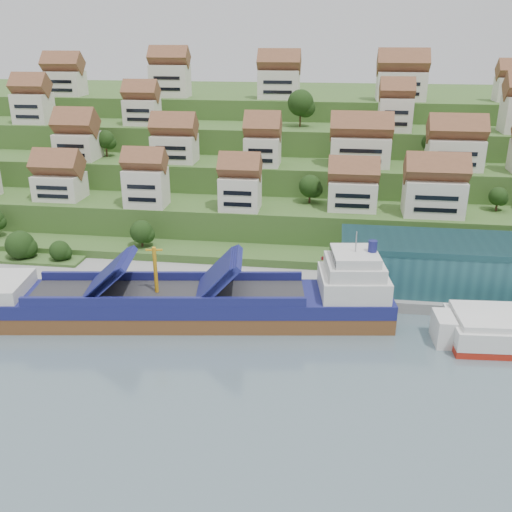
# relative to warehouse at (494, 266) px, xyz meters

# --- Properties ---
(ground) EXTENTS (300.00, 300.00, 0.00)m
(ground) POSITION_rel_warehouse_xyz_m (-52.00, -17.00, -7.20)
(ground) COLOR slate
(ground) RESTS_ON ground
(quay) EXTENTS (180.00, 14.00, 2.20)m
(quay) POSITION_rel_warehouse_xyz_m (-32.00, -2.00, -6.10)
(quay) COLOR gray
(quay) RESTS_ON ground
(hillside) EXTENTS (260.00, 128.00, 31.00)m
(hillside) POSITION_rel_warehouse_xyz_m (-52.00, 86.55, 3.46)
(hillside) COLOR #2D4C1E
(hillside) RESTS_ON ground
(hillside_village) EXTENTS (155.81, 62.32, 29.75)m
(hillside_village) POSITION_rel_warehouse_xyz_m (-44.62, 44.00, 17.13)
(hillside_village) COLOR beige
(hillside_village) RESTS_ON ground
(hillside_trees) EXTENTS (134.53, 62.50, 32.85)m
(hillside_trees) POSITION_rel_warehouse_xyz_m (-61.78, 29.72, 10.60)
(hillside_trees) COLOR #1C3812
(hillside_trees) RESTS_ON ground
(warehouse) EXTENTS (60.00, 15.00, 10.00)m
(warehouse) POSITION_rel_warehouse_xyz_m (0.00, 0.00, 0.00)
(warehouse) COLOR #21525A
(warehouse) RESTS_ON quay
(flagpole) EXTENTS (1.28, 0.16, 8.00)m
(flagpole) POSITION_rel_warehouse_xyz_m (-33.89, -7.00, -0.32)
(flagpole) COLOR gray
(flagpole) RESTS_ON quay
(cargo_ship) EXTENTS (79.18, 22.63, 17.36)m
(cargo_ship) POSITION_rel_warehouse_xyz_m (-57.49, -16.88, -3.90)
(cargo_ship) COLOR brown
(cargo_ship) RESTS_ON ground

